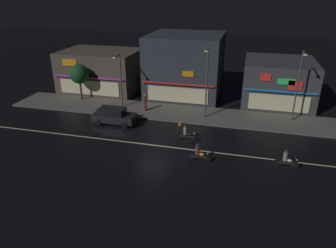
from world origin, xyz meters
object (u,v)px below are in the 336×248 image
at_px(motorcycle_lead, 186,134).
at_px(motorcycle_opposite_lane, 198,154).
at_px(streetlamp_west, 120,76).
at_px(streetlamp_east, 299,81).
at_px(traffic_cone, 180,123).
at_px(pedestrian_on_sidewalk, 145,103).
at_px(motorcycle_following, 286,160).
at_px(parked_car_near_kerb, 114,116).
at_px(streetlamp_mid, 207,78).

height_order(motorcycle_lead, motorcycle_opposite_lane, same).
xyz_separation_m(streetlamp_west, motorcycle_opposite_lane, (10.41, -9.58, -3.13)).
bearing_deg(streetlamp_east, motorcycle_opposite_lane, -128.82).
xyz_separation_m(motorcycle_lead, traffic_cone, (-1.25, 3.12, -0.36)).
bearing_deg(motorcycle_opposite_lane, streetlamp_east, -132.52).
relative_size(streetlamp_west, pedestrian_on_sidewalk, 3.21).
relative_size(streetlamp_west, streetlamp_east, 0.84).
bearing_deg(streetlamp_east, motorcycle_following, -98.59).
height_order(pedestrian_on_sidewalk, motorcycle_opposite_lane, pedestrian_on_sidewalk).
bearing_deg(motorcycle_following, streetlamp_west, -30.06).
xyz_separation_m(pedestrian_on_sidewalk, traffic_cone, (4.56, -2.65, -0.73)).
bearing_deg(motorcycle_lead, streetlamp_west, 146.59).
bearing_deg(motorcycle_following, pedestrian_on_sidewalk, -33.37).
bearing_deg(motorcycle_following, motorcycle_lead, -20.24).
bearing_deg(streetlamp_east, motorcycle_lead, -145.42).
height_order(streetlamp_west, parked_car_near_kerb, streetlamp_west).
height_order(streetlamp_east, pedestrian_on_sidewalk, streetlamp_east).
height_order(streetlamp_east, motorcycle_following, streetlamp_east).
bearing_deg(motorcycle_opposite_lane, streetlamp_mid, -88.89).
xyz_separation_m(streetlamp_east, traffic_cone, (-10.98, -3.58, -4.09)).
xyz_separation_m(streetlamp_east, motorcycle_lead, (-9.73, -6.70, -3.73)).
xyz_separation_m(streetlamp_west, motorcycle_following, (17.08, -8.89, -3.13)).
relative_size(streetlamp_west, parked_car_near_kerb, 1.40).
xyz_separation_m(parked_car_near_kerb, motorcycle_following, (16.14, -4.53, -0.24)).
relative_size(streetlamp_east, motorcycle_lead, 3.77).
xyz_separation_m(streetlamp_east, pedestrian_on_sidewalk, (-15.54, -0.93, -3.35)).
xyz_separation_m(parked_car_near_kerb, traffic_cone, (6.57, 1.24, -0.59)).
height_order(motorcycle_following, motorcycle_opposite_lane, same).
bearing_deg(motorcycle_following, motorcycle_opposite_lane, 3.34).
bearing_deg(traffic_cone, streetlamp_west, 157.49).
bearing_deg(streetlamp_west, motorcycle_opposite_lane, -42.62).
relative_size(motorcycle_opposite_lane, traffic_cone, 3.45).
relative_size(streetlamp_east, motorcycle_opposite_lane, 3.77).
relative_size(streetlamp_mid, traffic_cone, 13.29).
xyz_separation_m(parked_car_near_kerb, motorcycle_lead, (7.83, -1.89, -0.24)).
relative_size(pedestrian_on_sidewalk, motorcycle_opposite_lane, 0.99).
bearing_deg(parked_car_near_kerb, motorcycle_following, 164.31).
xyz_separation_m(motorcycle_following, motorcycle_opposite_lane, (-6.67, -0.69, 0.00)).
distance_m(motorcycle_following, traffic_cone, 11.18).
relative_size(streetlamp_mid, pedestrian_on_sidewalk, 3.89).
bearing_deg(streetlamp_mid, streetlamp_west, 175.10).
height_order(streetlamp_mid, motorcycle_opposite_lane, streetlamp_mid).
bearing_deg(traffic_cone, streetlamp_mid, 46.60).
relative_size(pedestrian_on_sidewalk, motorcycle_following, 0.99).
bearing_deg(motorcycle_following, streetlamp_east, -101.16).
relative_size(pedestrian_on_sidewalk, parked_car_near_kerb, 0.44).
bearing_deg(motorcycle_lead, motorcycle_following, -15.63).
bearing_deg(parked_car_near_kerb, traffic_cone, -169.33).
height_order(streetlamp_east, parked_car_near_kerb, streetlamp_east).
xyz_separation_m(streetlamp_mid, parked_car_near_kerb, (-8.73, -3.52, -3.57)).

